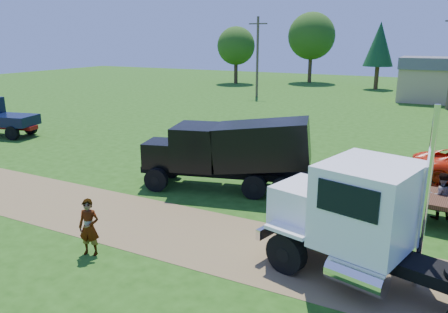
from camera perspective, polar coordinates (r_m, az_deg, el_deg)
The scene contains 9 objects.
ground at distance 15.24m, azimuth -0.20°, elevation -11.01°, with size 140.00×140.00×0.00m, color #204A10.
dirt_track at distance 15.23m, azimuth -0.20°, elevation -10.98°, with size 120.00×4.20×0.01m, color olive.
white_semi_tractor at distance 12.94m, azimuth 18.48°, elevation -8.29°, with size 8.69×4.67×5.13m.
black_dump_truck at distance 19.63m, azimuth 0.98°, elevation 0.85°, with size 7.92×4.19×3.36m.
flatbed_trailer at distance 18.25m, azimuth 25.57°, elevation -5.30°, with size 7.43×2.71×1.87m.
spectator_a at distance 14.66m, azimuth -17.21°, elevation -8.82°, with size 0.68×0.45×1.87m, color #999999.
spectator_b at distance 18.66m, azimuth 26.37°, elevation -4.60°, with size 0.89×0.69×1.82m, color #999999.
tan_shed at distance 52.30m, azimuth 25.33°, elevation 9.14°, with size 6.20×5.40×4.70m.
tree_row at distance 62.50m, azimuth 25.92°, elevation 13.38°, with size 58.00×14.20×10.41m.
Camera 1 is at (6.40, -12.06, 6.76)m, focal length 35.00 mm.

